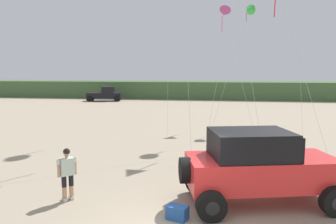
{
  "coord_description": "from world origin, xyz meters",
  "views": [
    {
      "loc": [
        1.0,
        -7.72,
        4.0
      ],
      "look_at": [
        -0.66,
        2.68,
        2.68
      ],
      "focal_mm": 34.45,
      "sensor_mm": 36.0,
      "label": 1
    }
  ],
  "objects_px": {
    "person_watching": "(67,171)",
    "kite_blue_swept": "(249,10)",
    "distant_pickup": "(105,94)",
    "cooler_box": "(177,213)",
    "jeep": "(259,165)",
    "kite_yellow_diamond": "(224,13)"
  },
  "relations": [
    {
      "from": "cooler_box",
      "to": "jeep",
      "type": "bearing_deg",
      "value": 51.79
    },
    {
      "from": "distant_pickup",
      "to": "kite_blue_swept",
      "type": "height_order",
      "value": "kite_blue_swept"
    },
    {
      "from": "cooler_box",
      "to": "kite_blue_swept",
      "type": "relative_size",
      "value": 0.06
    },
    {
      "from": "cooler_box",
      "to": "kite_blue_swept",
      "type": "height_order",
      "value": "kite_blue_swept"
    },
    {
      "from": "distant_pickup",
      "to": "kite_yellow_diamond",
      "type": "xyz_separation_m",
      "value": [
        15.71,
        -17.41,
        7.36
      ]
    },
    {
      "from": "distant_pickup",
      "to": "kite_yellow_diamond",
      "type": "relative_size",
      "value": 0.55
    },
    {
      "from": "cooler_box",
      "to": "person_watching",
      "type": "bearing_deg",
      "value": -172.68
    },
    {
      "from": "jeep",
      "to": "distant_pickup",
      "type": "height_order",
      "value": "jeep"
    },
    {
      "from": "person_watching",
      "to": "kite_blue_swept",
      "type": "relative_size",
      "value": 0.19
    },
    {
      "from": "kite_yellow_diamond",
      "to": "distant_pickup",
      "type": "bearing_deg",
      "value": 132.05
    },
    {
      "from": "person_watching",
      "to": "kite_blue_swept",
      "type": "distance_m",
      "value": 17.86
    },
    {
      "from": "jeep",
      "to": "kite_blue_swept",
      "type": "bearing_deg",
      "value": 87.2
    },
    {
      "from": "person_watching",
      "to": "distant_pickup",
      "type": "distance_m",
      "value": 34.87
    },
    {
      "from": "person_watching",
      "to": "cooler_box",
      "type": "distance_m",
      "value": 3.7
    },
    {
      "from": "cooler_box",
      "to": "kite_blue_swept",
      "type": "xyz_separation_m",
      "value": [
        2.98,
        15.67,
        8.11
      ]
    },
    {
      "from": "cooler_box",
      "to": "distant_pickup",
      "type": "bearing_deg",
      "value": 132.47
    },
    {
      "from": "distant_pickup",
      "to": "kite_yellow_diamond",
      "type": "bearing_deg",
      "value": -47.95
    },
    {
      "from": "person_watching",
      "to": "kite_yellow_diamond",
      "type": "distance_m",
      "value": 18.04
    },
    {
      "from": "cooler_box",
      "to": "kite_blue_swept",
      "type": "bearing_deg",
      "value": 98.69
    },
    {
      "from": "cooler_box",
      "to": "distant_pickup",
      "type": "distance_m",
      "value": 36.84
    },
    {
      "from": "kite_blue_swept",
      "to": "cooler_box",
      "type": "bearing_deg",
      "value": -100.78
    },
    {
      "from": "kite_blue_swept",
      "to": "jeep",
      "type": "bearing_deg",
      "value": -92.8
    }
  ]
}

